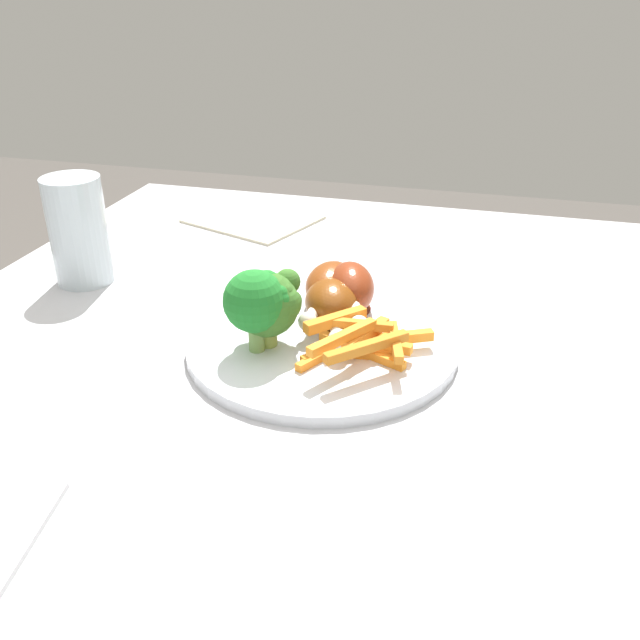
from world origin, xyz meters
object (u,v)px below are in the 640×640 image
dinner_plate (320,343)px  water_glass (78,231)px  broccoli_floret_middle (271,301)px  chicken_drumstick_near (330,287)px  chicken_drumstick_far (332,304)px  dining_table (316,446)px  broccoli_floret_front (257,301)px  carrot_fries_pile (359,338)px  chicken_drumstick_extra (351,290)px

dinner_plate → water_glass: bearing=-105.1°
dinner_plate → water_glass: 0.34m
broccoli_floret_middle → chicken_drumstick_near: broccoli_floret_middle is taller
dinner_plate → chicken_drumstick_far: chicken_drumstick_far is taller
dining_table → broccoli_floret_front: bearing=-77.8°
chicken_drumstick_far → carrot_fries_pile: bearing=37.1°
dining_table → broccoli_floret_front: size_ratio=12.30×
broccoli_floret_front → chicken_drumstick_far: size_ratio=0.68×
dinner_plate → broccoli_floret_front: (0.04, -0.05, 0.06)m
chicken_drumstick_near → chicken_drumstick_far: bearing=17.1°
dining_table → broccoli_floret_middle: (-0.01, -0.05, 0.16)m
broccoli_floret_middle → chicken_drumstick_near: (-0.09, 0.03, -0.02)m
broccoli_floret_front → chicken_drumstick_near: (-0.11, 0.04, -0.03)m
chicken_drumstick_far → chicken_drumstick_extra: 0.03m
broccoli_floret_middle → carrot_fries_pile: 0.09m
chicken_drumstick_near → water_glass: bearing=-92.4°
dinner_plate → broccoli_floret_middle: bearing=-64.8°
dinner_plate → chicken_drumstick_extra: (-0.07, 0.02, 0.03)m
carrot_fries_pile → chicken_drumstick_far: size_ratio=1.32×
broccoli_floret_front → chicken_drumstick_far: broccoli_floret_front is taller
carrot_fries_pile → chicken_drumstick_near: (-0.09, -0.05, 0.01)m
chicken_drumstick_near → chicken_drumstick_extra: bearing=74.1°
chicken_drumstick_extra → chicken_drumstick_near: bearing=-105.9°
chicken_drumstick_extra → dining_table: bearing=-8.8°
carrot_fries_pile → water_glass: bearing=-106.2°
dinner_plate → carrot_fries_pile: carrot_fries_pile is taller
carrot_fries_pile → chicken_drumstick_extra: (-0.09, -0.03, 0.01)m
broccoli_floret_middle → chicken_drumstick_far: broccoli_floret_middle is taller
dinner_plate → chicken_drumstick_far: bearing=174.5°
chicken_drumstick_far → broccoli_floret_middle: bearing=-40.7°
dinner_plate → broccoli_floret_front: size_ratio=3.28×
broccoli_floret_front → chicken_drumstick_near: broccoli_floret_front is taller
broccoli_floret_front → chicken_drumstick_extra: 0.13m
broccoli_floret_middle → water_glass: 0.30m
water_glass → dining_table: bearing=70.8°
broccoli_floret_middle → chicken_drumstick_extra: size_ratio=0.59×
broccoli_floret_middle → chicken_drumstick_far: bearing=139.3°
carrot_fries_pile → chicken_drumstick_near: size_ratio=1.19×
broccoli_floret_middle → chicken_drumstick_extra: 0.11m
carrot_fries_pile → chicken_drumstick_extra: bearing=-162.3°
dining_table → chicken_drumstick_near: size_ratio=7.56×
chicken_drumstick_extra → chicken_drumstick_far: bearing=-22.4°
chicken_drumstick_near → dining_table: bearing=6.3°
broccoli_floret_front → carrot_fries_pile: 0.10m
chicken_drumstick_extra → dinner_plate: bearing=-14.1°
broccoli_floret_front → broccoli_floret_middle: size_ratio=1.10×
chicken_drumstick_near → chicken_drumstick_far: chicken_drumstick_near is taller
broccoli_floret_middle → water_glass: water_glass is taller
broccoli_floret_front → dinner_plate: bearing=126.4°
broccoli_floret_front → chicken_drumstick_far: 0.09m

